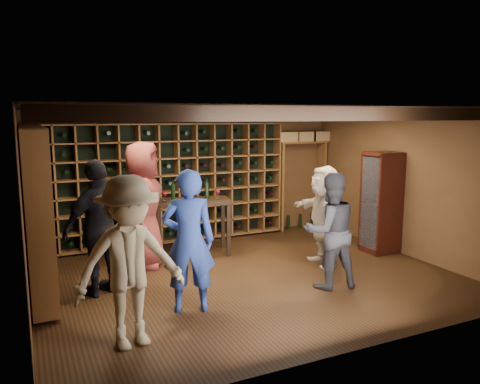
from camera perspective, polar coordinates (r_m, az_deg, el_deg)
name	(u,v)px	position (r m, az deg, el deg)	size (l,w,h in m)	color
ground	(247,277)	(7.17, 0.92, -10.26)	(6.00, 6.00, 0.00)	black
room_shell	(246,114)	(6.81, 0.78, 9.45)	(6.00, 6.00, 6.00)	brown
wine_rack_back	(168,183)	(8.84, -8.77, 1.05)	(4.65, 0.30, 2.20)	brown
wine_rack_left	(37,208)	(7.02, -23.53, -1.76)	(0.30, 2.65, 2.20)	brown
crate_shelf	(302,156)	(10.00, 7.57, 4.43)	(1.20, 0.32, 2.07)	brown
display_cabinet	(381,204)	(8.60, 16.81, -1.46)	(0.55, 0.50, 1.75)	#35100A
man_blue_shirt	(189,241)	(5.77, -6.28, -5.97)	(0.65, 0.43, 1.78)	navy
man_grey_suit	(330,231)	(6.66, 10.93, -4.66)	(0.79, 0.62, 1.63)	#222227
guest_red_floral	(143,205)	(7.56, -11.74, -1.56)	(0.98, 0.64, 2.01)	maroon
guest_woman_black	(100,228)	(6.55, -16.69, -4.18)	(1.08, 0.45, 1.84)	black
guest_khaki	(130,262)	(5.00, -13.31, -8.36)	(1.17, 0.67, 1.81)	gray
guest_beige	(324,215)	(7.67, 10.15, -2.82)	(1.50, 0.48, 1.62)	tan
tasting_table	(192,207)	(8.15, -5.85, -1.79)	(1.39, 0.90, 1.25)	black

